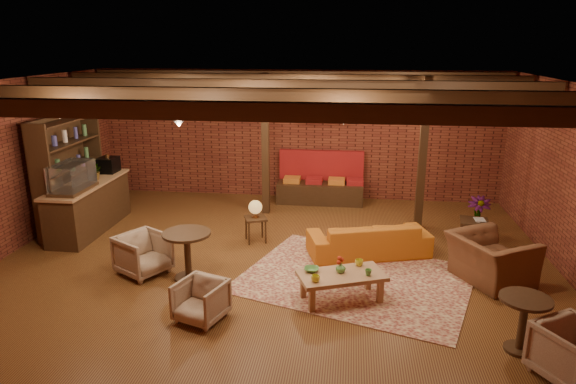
# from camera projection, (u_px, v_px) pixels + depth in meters

# --- Properties ---
(floor) EXTENTS (10.00, 10.00, 0.00)m
(floor) POSITION_uv_depth(u_px,v_px,m) (275.00, 258.00, 9.49)
(floor) COLOR #421E10
(floor) RESTS_ON ground
(ceiling) EXTENTS (10.00, 8.00, 0.02)m
(ceiling) POSITION_uv_depth(u_px,v_px,m) (274.00, 82.00, 8.58)
(ceiling) COLOR black
(ceiling) RESTS_ON wall_back
(wall_back) EXTENTS (10.00, 0.02, 3.20)m
(wall_back) POSITION_uv_depth(u_px,v_px,m) (298.00, 135.00, 12.84)
(wall_back) COLOR maroon
(wall_back) RESTS_ON ground
(wall_front) EXTENTS (10.00, 0.02, 3.20)m
(wall_front) POSITION_uv_depth(u_px,v_px,m) (217.00, 272.00, 5.23)
(wall_front) COLOR maroon
(wall_front) RESTS_ON ground
(wall_left) EXTENTS (0.02, 8.00, 3.20)m
(wall_left) POSITION_uv_depth(u_px,v_px,m) (12.00, 167.00, 9.62)
(wall_left) COLOR maroon
(wall_left) RESTS_ON ground
(wall_right) EXTENTS (0.02, 8.00, 3.20)m
(wall_right) POSITION_uv_depth(u_px,v_px,m) (575.00, 184.00, 8.44)
(wall_right) COLOR maroon
(wall_right) RESTS_ON ground
(ceiling_beams) EXTENTS (9.80, 6.40, 0.22)m
(ceiling_beams) POSITION_uv_depth(u_px,v_px,m) (274.00, 90.00, 8.61)
(ceiling_beams) COLOR #321F10
(ceiling_beams) RESTS_ON ceiling
(ceiling_pipe) EXTENTS (9.60, 0.12, 0.12)m
(ceiling_pipe) POSITION_uv_depth(u_px,v_px,m) (286.00, 94.00, 10.20)
(ceiling_pipe) COLOR black
(ceiling_pipe) RESTS_ON ceiling
(post_left) EXTENTS (0.16, 0.16, 3.20)m
(post_left) POSITION_uv_depth(u_px,v_px,m) (265.00, 145.00, 11.58)
(post_left) COLOR #321F10
(post_left) RESTS_ON ground
(post_right) EXTENTS (0.16, 0.16, 3.20)m
(post_right) POSITION_uv_depth(u_px,v_px,m) (423.00, 155.00, 10.61)
(post_right) COLOR #321F10
(post_right) RESTS_ON ground
(service_counter) EXTENTS (0.80, 2.50, 1.60)m
(service_counter) POSITION_uv_depth(u_px,v_px,m) (88.00, 194.00, 10.70)
(service_counter) COLOR #321F10
(service_counter) RESTS_ON ground
(plant_counter) EXTENTS (0.35, 0.39, 0.30)m
(plant_counter) POSITION_uv_depth(u_px,v_px,m) (95.00, 172.00, 10.76)
(plant_counter) COLOR #337F33
(plant_counter) RESTS_ON service_counter
(shelving_hutch) EXTENTS (0.52, 2.00, 2.40)m
(shelving_hutch) POSITION_uv_depth(u_px,v_px,m) (70.00, 174.00, 10.73)
(shelving_hutch) COLOR #321F10
(shelving_hutch) RESTS_ON ground
(banquette) EXTENTS (2.10, 0.70, 1.00)m
(banquette) POSITION_uv_depth(u_px,v_px,m) (320.00, 183.00, 12.65)
(banquette) COLOR maroon
(banquette) RESTS_ON ground
(service_sign) EXTENTS (0.86, 0.06, 0.30)m
(service_sign) POSITION_uv_depth(u_px,v_px,m) (320.00, 110.00, 11.70)
(service_sign) COLOR orange
(service_sign) RESTS_ON ceiling
(ceiling_spotlights) EXTENTS (6.40, 4.40, 0.28)m
(ceiling_spotlights) POSITION_uv_depth(u_px,v_px,m) (274.00, 103.00, 8.68)
(ceiling_spotlights) COLOR black
(ceiling_spotlights) RESTS_ON ceiling
(rug) EXTENTS (4.35, 3.81, 0.01)m
(rug) POSITION_uv_depth(u_px,v_px,m) (356.00, 279.00, 8.66)
(rug) COLOR maroon
(rug) RESTS_ON floor
(sofa) EXTENTS (2.37, 1.46, 0.65)m
(sofa) POSITION_uv_depth(u_px,v_px,m) (369.00, 239.00, 9.56)
(sofa) COLOR #B35E18
(sofa) RESTS_ON floor
(coffee_table) EXTENTS (1.46, 1.09, 0.70)m
(coffee_table) POSITION_uv_depth(u_px,v_px,m) (341.00, 277.00, 7.85)
(coffee_table) COLOR #A1714B
(coffee_table) RESTS_ON floor
(side_table_lamp) EXTENTS (0.53, 0.53, 0.86)m
(side_table_lamp) POSITION_uv_depth(u_px,v_px,m) (255.00, 210.00, 10.12)
(side_table_lamp) COLOR #321F10
(side_table_lamp) RESTS_ON floor
(round_table_left) EXTENTS (0.80, 0.80, 0.83)m
(round_table_left) POSITION_uv_depth(u_px,v_px,m) (187.00, 248.00, 8.52)
(round_table_left) COLOR #321F10
(round_table_left) RESTS_ON floor
(armchair_a) EXTENTS (1.00, 1.01, 0.78)m
(armchair_a) POSITION_uv_depth(u_px,v_px,m) (143.00, 252.00, 8.78)
(armchair_a) COLOR #BEAC93
(armchair_a) RESTS_ON floor
(armchair_b) EXTENTS (0.80, 0.78, 0.66)m
(armchair_b) POSITION_uv_depth(u_px,v_px,m) (201.00, 299.00, 7.32)
(armchair_b) COLOR #BEAC93
(armchair_b) RESTS_ON floor
(armchair_right) EXTENTS (1.28, 1.44, 1.06)m
(armchair_right) POSITION_uv_depth(u_px,v_px,m) (491.00, 252.00, 8.45)
(armchair_right) COLOR brown
(armchair_right) RESTS_ON floor
(side_table_book) EXTENTS (0.59, 0.59, 0.60)m
(side_table_book) POSITION_uv_depth(u_px,v_px,m) (474.00, 222.00, 9.80)
(side_table_book) COLOR #321F10
(side_table_book) RESTS_ON floor
(round_table_right) EXTENTS (0.65, 0.65, 0.76)m
(round_table_right) POSITION_uv_depth(u_px,v_px,m) (524.00, 316.00, 6.53)
(round_table_right) COLOR #321F10
(round_table_right) RESTS_ON floor
(armchair_far) EXTENTS (1.00, 0.98, 0.77)m
(armchair_far) POSITION_uv_depth(u_px,v_px,m) (574.00, 351.00, 6.00)
(armchair_far) COLOR #BEAC93
(armchair_far) RESTS_ON floor
(plant_tall) EXTENTS (1.57, 1.57, 2.52)m
(plant_tall) POSITION_uv_depth(u_px,v_px,m) (482.00, 177.00, 10.21)
(plant_tall) COLOR #4C7F4C
(plant_tall) RESTS_ON floor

